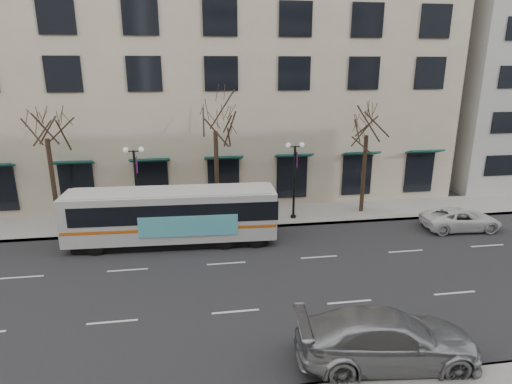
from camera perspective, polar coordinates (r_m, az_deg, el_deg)
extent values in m
plane|color=black|center=(20.63, -3.43, -12.26)|extent=(160.00, 160.00, 0.00)
cube|color=gray|center=(29.49, 4.62, -3.02)|extent=(80.00, 4.00, 0.15)
cube|color=tan|center=(39.07, -9.95, 19.37)|extent=(40.00, 20.00, 24.00)
cylinder|color=black|center=(28.99, -25.38, 0.83)|extent=(0.28, 0.28, 5.74)
cylinder|color=black|center=(27.75, -5.26, 1.97)|extent=(0.28, 0.28, 5.95)
cylinder|color=black|center=(30.07, 14.14, 2.19)|extent=(0.28, 0.28, 5.46)
cylinder|color=black|center=(27.47, -15.61, 0.23)|extent=(0.16, 0.16, 5.00)
cylinder|color=black|center=(28.19, -15.24, -4.36)|extent=(0.36, 0.36, 0.30)
cube|color=black|center=(26.90, -16.02, 5.24)|extent=(0.90, 0.06, 0.06)
sphere|color=silver|center=(26.95, -16.98, 5.40)|extent=(0.32, 0.32, 0.32)
sphere|color=silver|center=(26.83, -15.08, 5.50)|extent=(0.32, 0.32, 0.32)
cube|color=#641B68|center=(27.06, -15.62, 3.49)|extent=(0.04, 0.45, 1.00)
cylinder|color=black|center=(28.02, 5.10, 1.11)|extent=(0.16, 0.16, 5.00)
cylinder|color=black|center=(28.74, 4.98, -3.41)|extent=(0.36, 0.36, 0.30)
cube|color=black|center=(27.47, 5.23, 6.04)|extent=(0.90, 0.06, 0.06)
sphere|color=silver|center=(27.35, 4.32, 6.23)|extent=(0.32, 0.32, 0.32)
sphere|color=silver|center=(27.57, 6.15, 6.26)|extent=(0.32, 0.32, 0.32)
cube|color=#641B68|center=(27.67, 5.43, 4.32)|extent=(0.04, 0.45, 1.00)
cube|color=silver|center=(24.83, -11.17, -2.92)|extent=(11.85, 3.00, 2.69)
cube|color=black|center=(25.37, -10.98, -6.16)|extent=(10.89, 2.66, 0.44)
cube|color=black|center=(24.67, -10.54, -1.99)|extent=(11.38, 3.02, 1.08)
cube|color=#CC6013|center=(24.99, -11.11, -3.93)|extent=(11.73, 3.03, 0.18)
cube|color=#58C5D6|center=(23.63, -8.99, -4.52)|extent=(5.39, 0.27, 1.18)
cube|color=silver|center=(24.41, -11.35, 0.13)|extent=(11.25, 2.72, 0.08)
cylinder|color=black|center=(24.96, -20.71, -6.82)|extent=(0.99, 0.31, 0.98)
cylinder|color=black|center=(26.98, -19.60, -4.94)|extent=(0.99, 0.31, 0.98)
cylinder|color=black|center=(24.16, -4.19, -6.50)|extent=(0.99, 0.31, 0.98)
cylinder|color=black|center=(26.25, -4.41, -4.58)|extent=(0.99, 0.31, 0.98)
cylinder|color=black|center=(24.28, -0.01, -6.33)|extent=(0.99, 0.31, 0.98)
cylinder|color=black|center=(26.36, -0.56, -4.43)|extent=(0.99, 0.31, 0.98)
imported|color=#95979C|center=(16.18, 17.07, -18.17)|extent=(6.55, 3.23, 1.83)
imported|color=silver|center=(29.76, 25.65, -3.28)|extent=(4.91, 2.47, 1.33)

